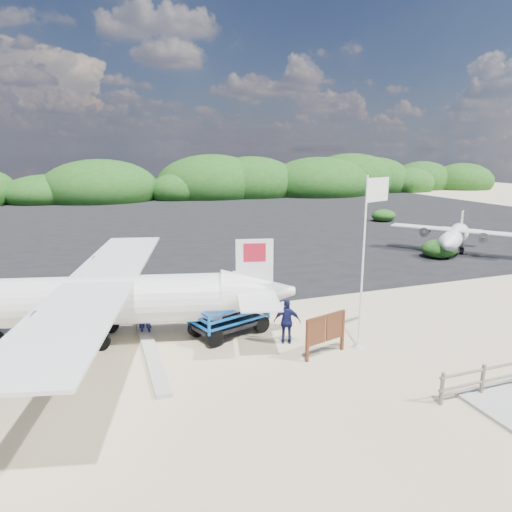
{
  "coord_description": "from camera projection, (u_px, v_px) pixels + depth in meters",
  "views": [
    {
      "loc": [
        -6.06,
        -14.39,
        7.21
      ],
      "look_at": [
        1.21,
        5.87,
        2.18
      ],
      "focal_mm": 32.0,
      "sensor_mm": 36.0,
      "label": 1
    }
  ],
  "objects": [
    {
      "name": "ground",
      "position": [
        279.0,
        350.0,
        16.83
      ],
      "size": [
        160.0,
        160.0,
        0.0
      ],
      "primitive_type": "plane",
      "color": "beige"
    },
    {
      "name": "asphalt_apron",
      "position": [
        161.0,
        226.0,
        44.32
      ],
      "size": [
        90.0,
        50.0,
        0.04
      ],
      "primitive_type": null,
      "color": "#B2B2B2",
      "rests_on": "ground"
    },
    {
      "name": "lagoon",
      "position": [
        13.0,
        371.0,
        15.24
      ],
      "size": [
        9.0,
        7.0,
        0.4
      ],
      "primitive_type": null,
      "color": "#B2B2B2",
      "rests_on": "ground"
    },
    {
      "name": "vegetation_band",
      "position": [
        136.0,
        200.0,
        67.24
      ],
      "size": [
        124.0,
        8.0,
        4.4
      ],
      "primitive_type": null,
      "color": "#B2B2B2",
      "rests_on": "ground"
    },
    {
      "name": "baggage_cart",
      "position": [
        229.0,
        334.0,
        18.27
      ],
      "size": [
        3.61,
        2.76,
        1.6
      ],
      "primitive_type": null,
      "rotation": [
        0.0,
        0.0,
        0.33
      ],
      "color": "blue",
      "rests_on": "ground"
    },
    {
      "name": "flagpole",
      "position": [
        358.0,
        348.0,
        17.02
      ],
      "size": [
        1.38,
        0.94,
        6.36
      ],
      "primitive_type": null,
      "rotation": [
        0.0,
        0.0,
        0.36
      ],
      "color": "white",
      "rests_on": "ground"
    },
    {
      "name": "signboard",
      "position": [
        325.0,
        355.0,
        16.37
      ],
      "size": [
        1.91,
        0.69,
        1.59
      ],
      "primitive_type": null,
      "rotation": [
        0.0,
        0.0,
        0.27
      ],
      "color": "#5B301A",
      "rests_on": "ground"
    },
    {
      "name": "crew_a",
      "position": [
        144.0,
        315.0,
        17.98
      ],
      "size": [
        0.73,
        0.58,
        1.73
      ],
      "primitive_type": "imported",
      "rotation": [
        0.0,
        0.0,
        2.83
      ],
      "color": "#131847",
      "rests_on": "ground"
    },
    {
      "name": "crew_b",
      "position": [
        265.0,
        293.0,
        20.7
      ],
      "size": [
        0.95,
        0.81,
        1.69
      ],
      "primitive_type": "imported",
      "rotation": [
        0.0,
        0.0,
        3.37
      ],
      "color": "#131847",
      "rests_on": "ground"
    },
    {
      "name": "crew_c",
      "position": [
        287.0,
        322.0,
        17.23
      ],
      "size": [
        1.11,
        0.8,
        1.74
      ],
      "primitive_type": "imported",
      "rotation": [
        0.0,
        0.0,
        2.73
      ],
      "color": "#131847",
      "rests_on": "ground"
    },
    {
      "name": "aircraft_large",
      "position": [
        265.0,
        227.0,
        43.78
      ],
      "size": [
        19.97,
        19.97,
        4.95
      ],
      "primitive_type": null,
      "rotation": [
        0.0,
        0.0,
        2.9
      ],
      "color": "#B2B2B2",
      "rests_on": "ground"
    },
    {
      "name": "aircraft_small",
      "position": [
        90.0,
        228.0,
        43.19
      ],
      "size": [
        10.19,
        10.19,
        2.61
      ],
      "primitive_type": null,
      "rotation": [
        0.0,
        0.0,
        3.8
      ],
      "color": "#B2B2B2",
      "rests_on": "ground"
    }
  ]
}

